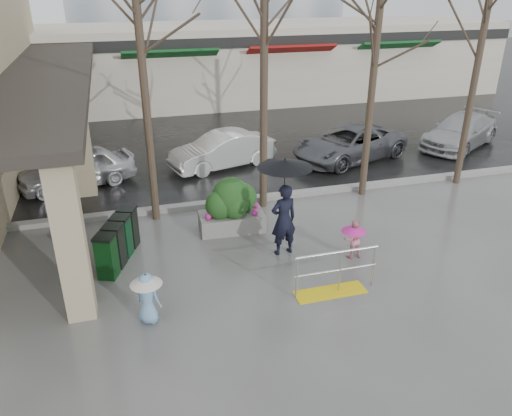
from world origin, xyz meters
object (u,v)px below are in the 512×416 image
child_pink (353,236)px  car_c (349,144)px  tree_mideast (377,34)px  car_a (77,168)px  tree_midwest (264,22)px  tree_west (139,32)px  planter (232,205)px  child_blue (147,294)px  tree_east (487,11)px  car_b (222,150)px  car_d (461,131)px  news_boxes (118,241)px  woman (284,200)px  handrail (334,277)px

child_pink → car_c: (3.07, 6.62, 0.06)m
tree_mideast → car_a: size_ratio=1.76×
tree_midwest → child_pink: tree_midwest is taller
tree_west → tree_midwest: 3.20m
planter → child_pink: bearing=-41.7°
tree_mideast → child_blue: 9.50m
car_a → car_c: (9.72, -0.07, 0.00)m
tree_midwest → planter: bearing=-135.1°
tree_east → planter: 9.40m
tree_midwest → child_pink: (1.24, -3.51, -4.66)m
tree_midwest → planter: 4.85m
child_blue → car_c: car_c is taller
tree_east → planter: bearing=-171.1°
tree_east → car_a: 13.49m
planter → car_c: size_ratio=0.39×
car_b → car_d: 9.81m
tree_east → news_boxes: size_ratio=3.73×
tree_mideast → car_c: bearing=72.1°
tree_west → child_blue: tree_west is taller
planter → car_b: bearing=80.5°
child_blue → car_c: (8.11, 7.84, -0.03)m
tree_east → woman: bearing=-158.2°
tree_midwest → woman: bearing=-96.8°
tree_mideast → car_b: (-3.75, 3.65, -4.23)m
tree_midwest → news_boxes: size_ratio=3.63×
woman → car_d: bearing=-155.7°
woman → car_a: 7.93m
child_pink → news_boxes: size_ratio=0.51×
tree_mideast → tree_east: 3.54m
child_pink → child_blue: size_ratio=0.88×
planter → car_d: bearing=23.7°
tree_mideast → tree_east: bearing=-0.0°
tree_east → woman: 8.64m
news_boxes → car_a: (-1.13, 5.30, 0.10)m
car_b → car_c: size_ratio=0.84×
planter → car_d: planter is taller
tree_mideast → car_c: (1.01, 3.12, -4.23)m
tree_midwest → car_b: tree_midwest is taller
tree_mideast → car_b: size_ratio=1.70×
tree_midwest → child_pink: 5.96m
woman → car_c: 7.62m
tree_west → car_c: 9.27m
child_blue → car_a: 8.07m
tree_midwest → car_b: size_ratio=1.83×
car_a → car_c: size_ratio=0.82×
tree_east → child_pink: size_ratio=7.36×
tree_east → car_a: tree_east is taller
handrail → tree_mideast: size_ratio=0.29×
child_pink → planter: (-2.51, 2.24, 0.15)m
planter → car_c: (5.58, 4.38, -0.10)m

